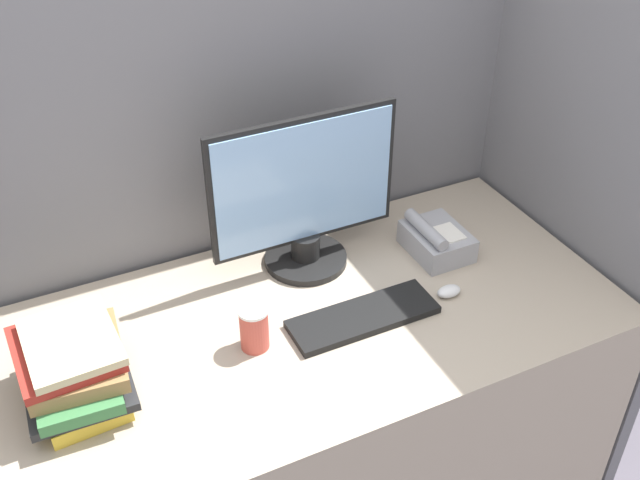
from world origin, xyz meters
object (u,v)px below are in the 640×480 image
(monitor, at_px, (305,201))
(desk_telephone, at_px, (436,240))
(keyboard, at_px, (363,317))
(coffee_cup, at_px, (254,328))
(book_stack, at_px, (74,369))
(mouse, at_px, (449,291))

(monitor, distance_m, desk_telephone, 0.41)
(keyboard, distance_m, coffee_cup, 0.29)
(monitor, relative_size, desk_telephone, 2.77)
(monitor, xyz_separation_m, desk_telephone, (0.36, -0.12, -0.16))
(coffee_cup, xyz_separation_m, book_stack, (-0.42, 0.02, 0.03))
(mouse, height_order, desk_telephone, desk_telephone)
(coffee_cup, height_order, book_stack, book_stack)
(coffee_cup, distance_m, book_stack, 0.43)
(keyboard, bearing_deg, book_stack, 175.64)
(mouse, relative_size, coffee_cup, 0.57)
(mouse, bearing_deg, book_stack, 175.93)
(keyboard, xyz_separation_m, mouse, (0.25, -0.01, 0.00))
(desk_telephone, bearing_deg, book_stack, -173.72)
(mouse, distance_m, book_stack, 0.97)
(monitor, relative_size, mouse, 7.85)
(coffee_cup, bearing_deg, mouse, -4.77)
(mouse, height_order, coffee_cup, coffee_cup)
(desk_telephone, bearing_deg, monitor, 160.80)
(mouse, xyz_separation_m, desk_telephone, (0.07, 0.18, 0.03))
(monitor, bearing_deg, mouse, -47.35)
(keyboard, relative_size, desk_telephone, 2.03)
(monitor, bearing_deg, keyboard, -84.36)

